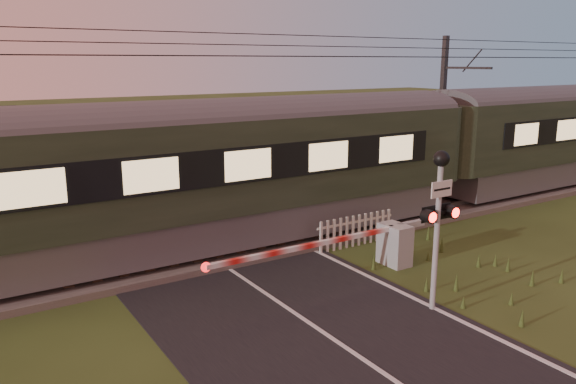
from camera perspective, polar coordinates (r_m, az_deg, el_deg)
ground at (r=11.24m, az=5.61°, el=-15.38°), size 160.00×160.00×0.00m
road at (r=11.09m, az=6.45°, el=-15.77°), size 6.00×140.00×0.03m
track_bed at (r=16.38m, az=-8.56°, el=-5.85°), size 140.00×3.40×0.39m
overhead_wires at (r=15.51m, az=-9.29°, el=14.34°), size 120.00×0.62×0.62m
train at (r=21.13m, az=14.57°, el=4.40°), size 43.27×2.98×4.03m
boom_gate at (r=15.18m, az=9.99°, el=-5.23°), size 6.62×0.86×1.14m
crossing_signal at (r=12.29m, az=15.07°, el=-1.03°), size 0.90×0.36×3.55m
picket_fence at (r=16.74m, az=6.92°, el=-3.89°), size 2.78×0.08×0.95m
catenary_mast at (r=24.58m, az=15.48°, el=7.93°), size 0.20×2.45×6.38m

